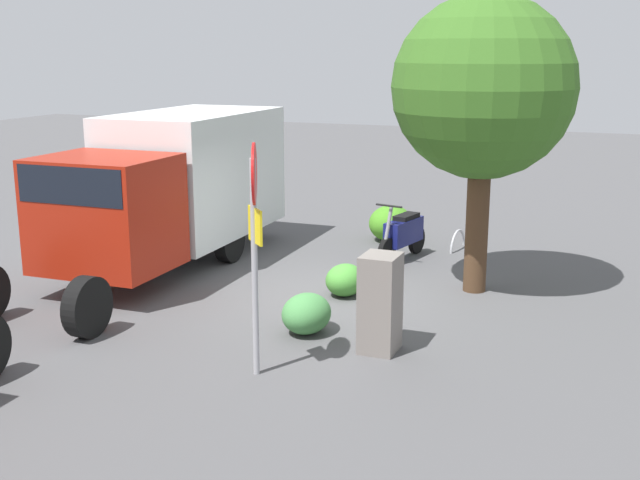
# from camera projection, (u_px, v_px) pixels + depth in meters

# --- Properties ---
(ground_plane) EXTENTS (60.00, 60.00, 0.00)m
(ground_plane) POSITION_uv_depth(u_px,v_px,m) (327.00, 295.00, 13.50)
(ground_plane) COLOR #4D4C4E
(box_truck_near) EXTENTS (7.32, 2.23, 2.86)m
(box_truck_near) POSITION_uv_depth(u_px,v_px,m) (170.00, 183.00, 15.05)
(box_truck_near) COLOR black
(box_truck_near) RESTS_ON ground
(motorcycle) EXTENTS (1.79, 0.69, 1.20)m
(motorcycle) POSITION_uv_depth(u_px,v_px,m) (403.00, 234.00, 15.66)
(motorcycle) COLOR black
(motorcycle) RESTS_ON ground
(stop_sign) EXTENTS (0.71, 0.33, 2.97)m
(stop_sign) POSITION_uv_depth(u_px,v_px,m) (255.00, 223.00, 9.75)
(stop_sign) COLOR #9E9EA3
(stop_sign) RESTS_ON ground
(street_tree) EXTENTS (3.01, 3.01, 4.97)m
(street_tree) POSITION_uv_depth(u_px,v_px,m) (483.00, 89.00, 12.93)
(street_tree) COLOR #47301E
(street_tree) RESTS_ON ground
(utility_cabinet) EXTENTS (0.58, 0.50, 1.37)m
(utility_cabinet) POSITION_uv_depth(u_px,v_px,m) (380.00, 303.00, 10.85)
(utility_cabinet) COLOR slate
(utility_cabinet) RESTS_ON ground
(bike_rack_hoop) EXTENTS (0.85, 0.17, 0.85)m
(bike_rack_hoop) POSITION_uv_depth(u_px,v_px,m) (457.00, 249.00, 16.56)
(bike_rack_hoop) COLOR #B7B7BC
(bike_rack_hoop) RESTS_ON ground
(shrub_near_sign) EXTENTS (0.86, 0.71, 0.59)m
(shrub_near_sign) POSITION_uv_depth(u_px,v_px,m) (306.00, 314.00, 11.63)
(shrub_near_sign) COLOR #458645
(shrub_near_sign) RESTS_ON ground
(shrub_mid_verge) EXTENTS (1.13, 0.92, 0.77)m
(shrub_mid_verge) POSITION_uv_depth(u_px,v_px,m) (391.00, 223.00, 17.25)
(shrub_mid_verge) COLOR #458B22
(shrub_mid_verge) RESTS_ON ground
(shrub_by_tree) EXTENTS (0.79, 0.64, 0.54)m
(shrub_by_tree) POSITION_uv_depth(u_px,v_px,m) (345.00, 280.00, 13.41)
(shrub_by_tree) COLOR #438A33
(shrub_by_tree) RESTS_ON ground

